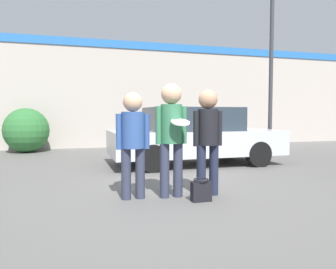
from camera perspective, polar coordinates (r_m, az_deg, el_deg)
The scene contains 9 objects.
ground_plane at distance 5.67m, azimuth 1.33°, elevation -9.80°, with size 56.00×56.00×0.00m, color #5B5956.
storefront_building at distance 13.19m, azimuth -9.30°, elevation 7.05°, with size 24.00×0.22×4.18m.
person_left at distance 5.05m, azimuth -6.13°, elevation -0.28°, with size 0.52×0.35×1.64m.
person_middle_with_frisbee at distance 5.11m, azimuth 0.60°, elevation 0.92°, with size 0.51×0.56×1.79m.
person_right at distance 5.28m, azimuth 6.94°, elevation 0.25°, with size 0.49×0.32×1.70m.
parked_car_near at distance 8.57m, azimuth 4.57°, elevation -0.25°, with size 4.39×1.93×1.48m.
street_lamp at distance 10.89m, azimuth 18.73°, elevation 16.00°, with size 1.43×0.35×6.01m.
shrub at distance 12.20m, azimuth -23.46°, elevation 0.69°, with size 1.52×1.52×1.52m.
handbag at distance 5.01m, azimuth 5.79°, elevation -9.68°, with size 0.30×0.23×0.34m.
Camera 1 is at (-1.71, -5.25, 1.31)m, focal length 35.00 mm.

